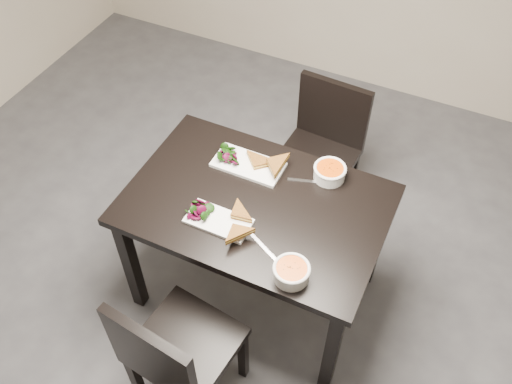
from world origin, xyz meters
TOP-DOWN VIEW (x-y plane):
  - ground at (0.00, 0.00)m, footprint 5.00×5.00m
  - room_shell at (0.00, 0.00)m, footprint 5.02×5.02m
  - table at (-0.09, 0.43)m, footprint 1.20×0.80m
  - chair_near at (-0.14, -0.28)m, footprint 0.47×0.47m
  - chair_far at (-0.02, 1.19)m, footprint 0.44×0.44m
  - plate_near at (-0.19, 0.25)m, footprint 0.29×0.15m
  - sandwich_near at (-0.12, 0.27)m, footprint 0.16×0.13m
  - salad_near at (-0.29, 0.25)m, footprint 0.09×0.08m
  - soup_bowl_near at (0.22, 0.12)m, footprint 0.16×0.16m
  - cutlery_near at (0.06, 0.21)m, footprint 0.17×0.10m
  - plate_far at (-0.22, 0.62)m, footprint 0.34×0.17m
  - sandwich_far at (-0.15, 0.61)m, footprint 0.21×0.21m
  - salad_far at (-0.32, 0.62)m, footprint 0.11×0.10m
  - soup_bowl_far at (0.16, 0.72)m, footprint 0.16×0.16m
  - cutlery_far at (0.07, 0.65)m, footprint 0.18×0.07m

SIDE VIEW (x-z plane):
  - ground at x=0.00m, z-range 0.00..0.00m
  - chair_near at x=-0.14m, z-range 0.06..0.91m
  - chair_far at x=-0.02m, z-range 0.06..0.91m
  - table at x=-0.09m, z-range 0.28..1.03m
  - cutlery_near at x=0.06m, z-range 0.75..0.75m
  - cutlery_far at x=0.07m, z-range 0.75..0.75m
  - plate_near at x=-0.19m, z-range 0.75..0.76m
  - plate_far at x=-0.22m, z-range 0.75..0.77m
  - salad_near at x=-0.29m, z-range 0.76..0.80m
  - sandwich_near at x=-0.12m, z-range 0.76..0.81m
  - soup_bowl_near at x=0.22m, z-range 0.75..0.82m
  - soup_bowl_far at x=0.16m, z-range 0.75..0.82m
  - salad_far at x=-0.32m, z-range 0.77..0.81m
  - sandwich_far at x=-0.15m, z-range 0.77..0.82m
  - room_shell at x=0.00m, z-range 0.43..3.24m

